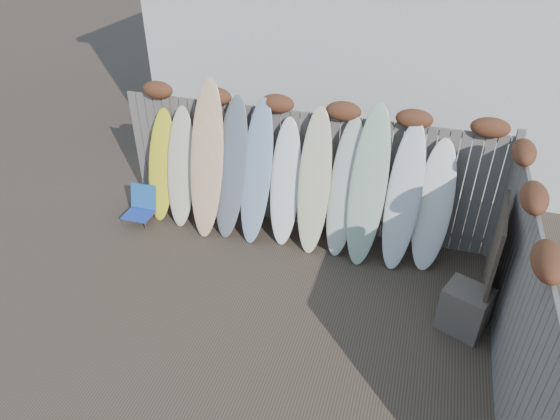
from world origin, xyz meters
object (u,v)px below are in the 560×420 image
(beach_chair, at_px, (141,205))
(surfboard_0, at_px, (161,166))
(lattice_panel, at_px, (491,265))
(wooden_crate, at_px, (465,309))

(beach_chair, relative_size, surfboard_0, 0.32)
(lattice_panel, height_order, surfboard_0, surfboard_0)
(beach_chair, xyz_separation_m, lattice_panel, (5.45, -0.63, 0.53))
(beach_chair, height_order, wooden_crate, wooden_crate)
(wooden_crate, distance_m, lattice_panel, 0.65)
(wooden_crate, xyz_separation_m, surfboard_0, (-4.93, 1.33, 0.60))
(wooden_crate, height_order, lattice_panel, lattice_panel)
(wooden_crate, relative_size, lattice_panel, 0.39)
(lattice_panel, distance_m, surfboard_0, 5.24)
(beach_chair, xyz_separation_m, wooden_crate, (5.23, -1.00, 0.03))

